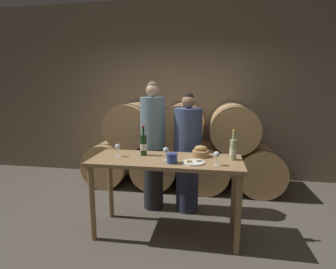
# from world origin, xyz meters

# --- Properties ---
(ground_plane) EXTENTS (10.00, 10.00, 0.00)m
(ground_plane) POSITION_xyz_m (0.00, 0.00, 0.00)
(ground_plane) COLOR #564F44
(stone_wall_back) EXTENTS (10.00, 0.12, 3.20)m
(stone_wall_back) POSITION_xyz_m (0.00, 2.13, 1.60)
(stone_wall_back) COLOR #7F705B
(stone_wall_back) RESTS_ON ground_plane
(barrel_stack) EXTENTS (3.27, 0.92, 1.42)m
(barrel_stack) POSITION_xyz_m (0.00, 1.54, 0.66)
(barrel_stack) COLOR tan
(barrel_stack) RESTS_ON ground_plane
(tasting_table) EXTENTS (1.67, 0.65, 0.90)m
(tasting_table) POSITION_xyz_m (0.00, 0.00, 0.77)
(tasting_table) COLOR #99754C
(tasting_table) RESTS_ON ground_plane
(person_left) EXTENTS (0.33, 0.33, 1.75)m
(person_left) POSITION_xyz_m (-0.29, 0.63, 0.89)
(person_left) COLOR #232326
(person_left) RESTS_ON ground_plane
(person_right) EXTENTS (0.37, 0.37, 1.61)m
(person_right) POSITION_xyz_m (0.18, 0.63, 0.81)
(person_right) COLOR #2D334C
(person_right) RESTS_ON ground_plane
(wine_bottle_red) EXTENTS (0.08, 0.08, 0.35)m
(wine_bottle_red) POSITION_xyz_m (-0.28, 0.11, 1.02)
(wine_bottle_red) COLOR #193819
(wine_bottle_red) RESTS_ON tasting_table
(wine_bottle_white) EXTENTS (0.08, 0.08, 0.33)m
(wine_bottle_white) POSITION_xyz_m (0.73, 0.08, 1.01)
(wine_bottle_white) COLOR #ADBC7F
(wine_bottle_white) RESTS_ON tasting_table
(blue_crock) EXTENTS (0.12, 0.12, 0.10)m
(blue_crock) POSITION_xyz_m (0.09, -0.15, 0.95)
(blue_crock) COLOR navy
(blue_crock) RESTS_ON tasting_table
(bread_basket) EXTENTS (0.19, 0.19, 0.13)m
(bread_basket) POSITION_xyz_m (0.37, 0.16, 0.94)
(bread_basket) COLOR #A87F4C
(bread_basket) RESTS_ON tasting_table
(cheese_plate) EXTENTS (0.24, 0.24, 0.04)m
(cheese_plate) POSITION_xyz_m (0.31, -0.11, 0.90)
(cheese_plate) COLOR white
(cheese_plate) RESTS_ON tasting_table
(wine_glass_far_left) EXTENTS (0.06, 0.06, 0.15)m
(wine_glass_far_left) POSITION_xyz_m (-0.56, 0.01, 1.00)
(wine_glass_far_left) COLOR white
(wine_glass_far_left) RESTS_ON tasting_table
(wine_glass_left) EXTENTS (0.06, 0.06, 0.15)m
(wine_glass_left) POSITION_xyz_m (0.01, -0.06, 1.00)
(wine_glass_left) COLOR white
(wine_glass_left) RESTS_ON tasting_table
(wine_glass_center) EXTENTS (0.06, 0.06, 0.15)m
(wine_glass_center) POSITION_xyz_m (0.55, -0.16, 1.00)
(wine_glass_center) COLOR white
(wine_glass_center) RESTS_ON tasting_table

